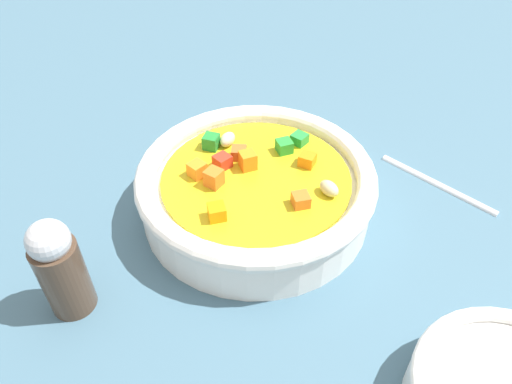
# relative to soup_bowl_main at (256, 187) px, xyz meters

# --- Properties ---
(ground_plane) EXTENTS (1.40, 1.40, 0.02)m
(ground_plane) POSITION_rel_soup_bowl_main_xyz_m (-0.00, 0.00, -0.04)
(ground_plane) COLOR #42667A
(soup_bowl_main) EXTENTS (0.21, 0.21, 0.06)m
(soup_bowl_main) POSITION_rel_soup_bowl_main_xyz_m (0.00, 0.00, 0.00)
(soup_bowl_main) COLOR white
(soup_bowl_main) RESTS_ON ground_plane
(spoon) EXTENTS (0.20, 0.07, 0.01)m
(spoon) POSITION_rel_soup_bowl_main_xyz_m (-0.00, -0.15, -0.02)
(spoon) COLOR silver
(spoon) RESTS_ON ground_plane
(pepper_shaker) EXTENTS (0.03, 0.03, 0.09)m
(pepper_shaker) POSITION_rel_soup_bowl_main_xyz_m (-0.02, 0.17, 0.02)
(pepper_shaker) COLOR #4C3828
(pepper_shaker) RESTS_ON ground_plane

